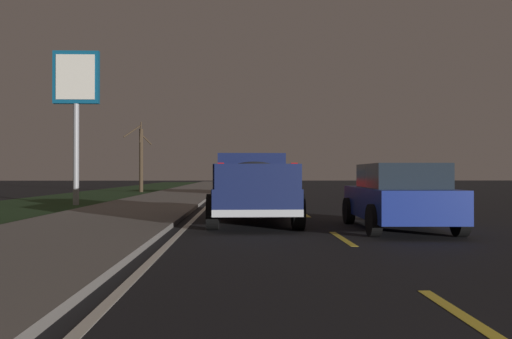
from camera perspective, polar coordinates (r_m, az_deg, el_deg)
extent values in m
plane|color=black|center=(27.82, 2.61, -3.13)|extent=(144.00, 144.00, 0.00)
cube|color=slate|center=(27.98, -9.13, -2.99)|extent=(108.00, 4.00, 0.12)
cube|color=#1E3819|center=(29.06, -18.97, -2.99)|extent=(108.00, 6.00, 0.01)
cube|color=yellow|center=(5.39, 21.56, -14.50)|extent=(2.40, 0.14, 0.01)
cube|color=yellow|center=(11.13, 9.09, -7.19)|extent=(2.40, 0.14, 0.01)
cube|color=yellow|center=(17.52, 5.13, -4.72)|extent=(2.40, 0.14, 0.01)
cube|color=yellow|center=(23.51, 3.39, -3.62)|extent=(2.40, 0.14, 0.01)
cube|color=yellow|center=(29.82, 2.32, -2.94)|extent=(2.40, 0.14, 0.01)
cube|color=yellow|center=(35.42, 1.70, -2.54)|extent=(2.40, 0.14, 0.01)
cube|color=yellow|center=(40.83, 1.25, -2.26)|extent=(2.40, 0.14, 0.01)
cube|color=yellow|center=(46.26, 0.92, -2.04)|extent=(2.40, 0.14, 0.01)
cube|color=yellow|center=(51.88, 0.64, -1.87)|extent=(2.40, 0.14, 0.01)
cube|color=yellow|center=(58.27, 0.39, -1.71)|extent=(2.40, 0.14, 0.01)
cube|color=yellow|center=(63.72, 0.22, -1.60)|extent=(2.40, 0.14, 0.01)
cube|color=yellow|center=(69.53, 0.06, -1.50)|extent=(2.40, 0.14, 0.01)
cube|color=yellow|center=(74.57, -0.05, -1.43)|extent=(2.40, 0.14, 0.01)
cube|color=yellow|center=(81.55, -0.19, -1.34)|extent=(2.40, 0.14, 0.01)
cube|color=silver|center=(27.77, -4.41, -3.13)|extent=(108.00, 0.14, 0.01)
cube|color=#141E4C|center=(14.41, -0.42, -2.99)|extent=(5.45, 2.13, 0.60)
cube|color=#141E4C|center=(15.59, -0.62, -0.04)|extent=(2.21, 1.89, 0.90)
cube|color=#1E2833|center=(14.54, -0.44, 0.18)|extent=(0.08, 1.44, 0.50)
cube|color=#141E4C|center=(13.31, -4.25, -0.71)|extent=(3.03, 0.16, 0.56)
cube|color=#141E4C|center=(13.40, 3.81, -0.71)|extent=(3.03, 0.16, 0.56)
cube|color=#141E4C|center=(11.74, 0.18, -0.75)|extent=(0.13, 1.88, 0.56)
cube|color=silver|center=(11.78, 0.18, -4.64)|extent=(0.17, 2.00, 0.16)
cube|color=red|center=(11.74, -3.73, 0.23)|extent=(0.06, 0.14, 0.20)
cube|color=red|center=(11.83, 4.05, 0.22)|extent=(0.06, 0.14, 0.20)
ellipsoid|color=#232833|center=(13.32, -0.20, -0.54)|extent=(2.63, 1.58, 0.64)
sphere|color=silver|center=(13.81, -1.80, -1.11)|extent=(0.40, 0.40, 0.40)
sphere|color=beige|center=(12.74, 1.28, -1.26)|extent=(0.34, 0.34, 0.34)
cylinder|color=black|center=(16.20, -4.25, -3.59)|extent=(0.84, 0.28, 0.84)
cylinder|color=black|center=(16.28, 2.82, -3.58)|extent=(0.84, 0.28, 0.84)
cylinder|color=black|center=(12.64, -4.59, -4.49)|extent=(0.84, 0.28, 0.84)
cylinder|color=black|center=(12.74, 4.46, -4.46)|extent=(0.84, 0.28, 0.84)
cube|color=navy|center=(13.17, 14.74, -3.40)|extent=(4.45, 1.92, 0.70)
cube|color=#1E2833|center=(12.91, 15.02, -0.66)|extent=(2.51, 1.65, 0.56)
cylinder|color=black|center=(14.45, 9.76, -4.29)|extent=(0.68, 0.22, 0.68)
cylinder|color=black|center=(14.87, 16.63, -4.17)|extent=(0.68, 0.22, 0.68)
cylinder|color=black|center=(11.53, 12.31, -5.28)|extent=(0.68, 0.22, 0.68)
cylinder|color=black|center=(12.04, 20.74, -5.05)|extent=(0.68, 0.22, 0.68)
cube|color=red|center=(11.10, 17.59, -3.69)|extent=(0.12, 1.51, 0.10)
cube|color=maroon|center=(33.22, -1.30, -1.60)|extent=(4.43, 1.87, 0.70)
cube|color=#1E2833|center=(32.96, -1.31, -0.52)|extent=(2.49, 1.62, 0.56)
cylinder|color=black|center=(34.74, -2.76, -2.03)|extent=(0.68, 0.22, 0.68)
cylinder|color=black|center=(34.72, 0.21, -2.03)|extent=(0.68, 0.22, 0.68)
cylinder|color=black|center=(31.75, -2.96, -2.18)|extent=(0.68, 0.22, 0.68)
cylinder|color=black|center=(31.73, 0.30, -2.18)|extent=(0.68, 0.22, 0.68)
cube|color=red|center=(31.07, -1.34, -1.59)|extent=(0.10, 1.51, 0.10)
cylinder|color=#99999E|center=(23.77, -18.45, 4.18)|extent=(0.24, 0.24, 6.42)
cube|color=navy|center=(24.03, -18.44, 9.20)|extent=(0.24, 1.90, 2.20)
cube|color=silver|center=(23.91, -18.53, 9.25)|extent=(0.04, 1.60, 1.87)
cylinder|color=#423323|center=(39.03, -12.02, 0.94)|extent=(0.28, 0.28, 4.47)
cylinder|color=#423323|center=(38.83, -12.88, 3.99)|extent=(0.76, 1.18, 1.02)
cylinder|color=#423323|center=(38.71, -12.08, 3.85)|extent=(0.93, 0.18, 1.56)
cylinder|color=#423323|center=(39.43, -11.51, 3.14)|extent=(0.80, 0.72, 0.81)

